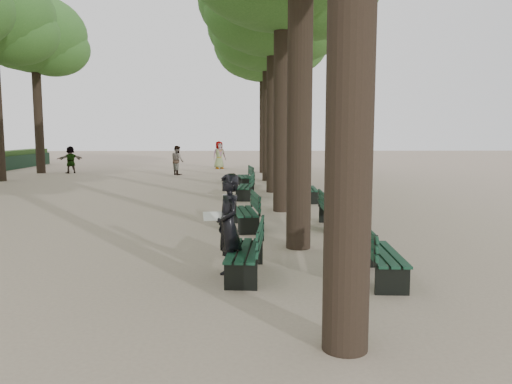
{
  "coord_description": "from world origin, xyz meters",
  "views": [
    {
      "loc": [
        0.38,
        -7.38,
        2.44
      ],
      "look_at": [
        0.6,
        3.0,
        1.2
      ],
      "focal_mm": 35.0,
      "sensor_mm": 36.0,
      "label": 1
    }
  ],
  "objects": [
    {
      "name": "pedestrian_d",
      "position": [
        -1.4,
        26.45,
        0.93
      ],
      "size": [
        0.98,
        0.75,
        1.86
      ],
      "primitive_type": "imported",
      "rotation": [
        0.0,
        0.0,
        0.48
      ],
      "color": "#262628",
      "rests_on": "ground"
    },
    {
      "name": "bench_left_0",
      "position": [
        0.37,
        0.92,
        0.27
      ],
      "size": [
        0.72,
        1.84,
        0.92
      ],
      "color": "black",
      "rests_on": "ground"
    },
    {
      "name": "bench_right_1",
      "position": [
        2.63,
        5.19,
        0.27
      ],
      "size": [
        0.59,
        1.81,
        0.92
      ],
      "color": "black",
      "rests_on": "ground"
    },
    {
      "name": "bench_left_3",
      "position": [
        0.37,
        15.23,
        0.27
      ],
      "size": [
        0.78,
        1.85,
        0.92
      ],
      "color": "black",
      "rests_on": "ground"
    },
    {
      "name": "bench_right_3",
      "position": [
        2.63,
        15.87,
        0.27
      ],
      "size": [
        0.63,
        1.82,
        0.92
      ],
      "color": "black",
      "rests_on": "ground"
    },
    {
      "name": "tree_central_3",
      "position": [
        1.5,
        13.0,
        7.65
      ],
      "size": [
        6.0,
        6.0,
        9.95
      ],
      "color": "#33261C",
      "rests_on": "ground"
    },
    {
      "name": "ground",
      "position": [
        0.0,
        0.0,
        0.0
      ],
      "size": [
        120.0,
        120.0,
        0.0
      ],
      "primitive_type": "plane",
      "color": "tan",
      "rests_on": "ground"
    },
    {
      "name": "bench_right_0",
      "position": [
        2.63,
        0.64,
        0.27
      ],
      "size": [
        0.67,
        1.83,
        0.92
      ],
      "color": "black",
      "rests_on": "ground"
    },
    {
      "name": "bench_left_1",
      "position": [
        0.37,
        5.16,
        0.27
      ],
      "size": [
        0.76,
        1.85,
        0.92
      ],
      "color": "black",
      "rests_on": "ground"
    },
    {
      "name": "bench_right_2",
      "position": [
        2.63,
        10.25,
        0.27
      ],
      "size": [
        0.64,
        1.82,
        0.92
      ],
      "color": "black",
      "rests_on": "ground"
    },
    {
      "name": "tree_central_5",
      "position": [
        1.5,
        23.0,
        7.65
      ],
      "size": [
        6.0,
        6.0,
        9.95
      ],
      "color": "#33261C",
      "rests_on": "ground"
    },
    {
      "name": "tree_far_5",
      "position": [
        -12.0,
        23.0,
        8.14
      ],
      "size": [
        6.0,
        6.0,
        10.45
      ],
      "color": "#33261C",
      "rests_on": "ground"
    },
    {
      "name": "pedestrian_a",
      "position": [
        -3.56,
        21.55,
        0.85
      ],
      "size": [
        0.74,
        0.88,
        1.7
      ],
      "primitive_type": "imported",
      "rotation": [
        0.0,
        0.0,
        2.15
      ],
      "color": "#262628",
      "rests_on": "ground"
    },
    {
      "name": "pedestrian_c",
      "position": [
        7.37,
        23.18,
        0.95
      ],
      "size": [
        0.79,
        1.17,
        1.9
      ],
      "primitive_type": "imported",
      "rotation": [
        0.0,
        0.0,
        1.16
      ],
      "color": "#262628",
      "rests_on": "ground"
    },
    {
      "name": "man_with_map",
      "position": [
        0.09,
        0.86,
        0.88
      ],
      "size": [
        0.72,
        0.78,
        1.76
      ],
      "color": "black",
      "rests_on": "ground"
    },
    {
      "name": "pedestrian_b",
      "position": [
        3.22,
        24.04,
        0.93
      ],
      "size": [
        1.25,
        0.81,
        1.85
      ],
      "primitive_type": "imported",
      "rotation": [
        0.0,
        0.0,
        0.41
      ],
      "color": "#262628",
      "rests_on": "ground"
    },
    {
      "name": "tree_central_4",
      "position": [
        1.5,
        18.0,
        7.65
      ],
      "size": [
        6.0,
        6.0,
        9.95
      ],
      "color": "#33261C",
      "rests_on": "ground"
    },
    {
      "name": "pedestrian_e",
      "position": [
        -10.16,
        22.88,
        0.82
      ],
      "size": [
        1.41,
        1.17,
        1.64
      ],
      "primitive_type": "imported",
      "rotation": [
        0.0,
        0.0,
        3.78
      ],
      "color": "#262628",
      "rests_on": "ground"
    },
    {
      "name": "bench_left_2",
      "position": [
        0.37,
        10.97,
        0.27
      ],
      "size": [
        0.76,
        1.85,
        0.92
      ],
      "color": "black",
      "rests_on": "ground"
    }
  ]
}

